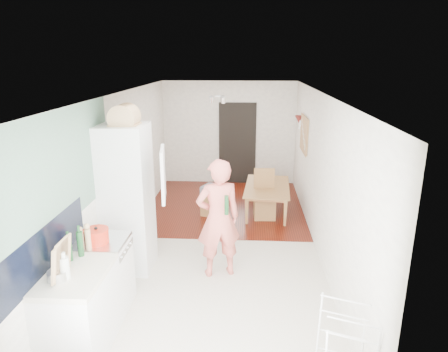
# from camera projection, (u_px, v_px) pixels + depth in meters

# --- Properties ---
(room_shell) EXTENTS (3.20, 7.00, 2.50)m
(room_shell) POSITION_uv_depth(u_px,v_px,m) (219.00, 174.00, 6.35)
(room_shell) COLOR white
(room_shell) RESTS_ON ground
(floor) EXTENTS (3.20, 7.00, 0.01)m
(floor) POSITION_uv_depth(u_px,v_px,m) (219.00, 245.00, 6.70)
(floor) COLOR silver
(floor) RESTS_ON ground
(wood_floor_overlay) EXTENTS (3.20, 3.30, 0.01)m
(wood_floor_overlay) POSITION_uv_depth(u_px,v_px,m) (225.00, 205.00, 8.47)
(wood_floor_overlay) COLOR #5C1809
(wood_floor_overlay) RESTS_ON room_shell
(sage_wall_panel) EXTENTS (0.02, 3.00, 1.30)m
(sage_wall_panel) POSITION_uv_depth(u_px,v_px,m) (60.00, 170.00, 4.35)
(sage_wall_panel) COLOR slate
(sage_wall_panel) RESTS_ON room_shell
(tile_splashback) EXTENTS (0.02, 1.90, 0.50)m
(tile_splashback) POSITION_uv_depth(u_px,v_px,m) (44.00, 251.00, 4.03)
(tile_splashback) COLOR black
(tile_splashback) RESTS_ON room_shell
(doorway_recess) EXTENTS (0.90, 0.04, 2.00)m
(doorway_recess) POSITION_uv_depth(u_px,v_px,m) (237.00, 144.00, 9.73)
(doorway_recess) COLOR black
(doorway_recess) RESTS_ON room_shell
(base_cabinet) EXTENTS (0.60, 0.90, 0.86)m
(base_cabinet) POSITION_uv_depth(u_px,v_px,m) (79.00, 314.00, 4.22)
(base_cabinet) COLOR white
(base_cabinet) RESTS_ON room_shell
(worktop) EXTENTS (0.62, 0.92, 0.06)m
(worktop) POSITION_uv_depth(u_px,v_px,m) (75.00, 275.00, 4.09)
(worktop) COLOR silver
(worktop) RESTS_ON room_shell
(range_cooker) EXTENTS (0.60, 0.60, 0.88)m
(range_cooker) POSITION_uv_depth(u_px,v_px,m) (104.00, 276.00, 4.93)
(range_cooker) COLOR white
(range_cooker) RESTS_ON room_shell
(cooker_top) EXTENTS (0.60, 0.60, 0.04)m
(cooker_top) POSITION_uv_depth(u_px,v_px,m) (101.00, 242.00, 4.80)
(cooker_top) COLOR silver
(cooker_top) RESTS_ON room_shell
(fridge_housing) EXTENTS (0.66, 0.66, 2.15)m
(fridge_housing) POSITION_uv_depth(u_px,v_px,m) (127.00, 199.00, 5.72)
(fridge_housing) COLOR white
(fridge_housing) RESTS_ON room_shell
(fridge_door) EXTENTS (0.14, 0.56, 0.70)m
(fridge_door) POSITION_uv_depth(u_px,v_px,m) (163.00, 174.00, 5.27)
(fridge_door) COLOR white
(fridge_door) RESTS_ON room_shell
(fridge_interior) EXTENTS (0.02, 0.52, 0.66)m
(fridge_interior) POSITION_uv_depth(u_px,v_px,m) (146.00, 168.00, 5.57)
(fridge_interior) COLOR white
(fridge_interior) RESTS_ON room_shell
(pinboard) EXTENTS (0.03, 0.90, 0.70)m
(pinboard) POSITION_uv_depth(u_px,v_px,m) (304.00, 134.00, 7.99)
(pinboard) COLOR tan
(pinboard) RESTS_ON room_shell
(pinboard_frame) EXTENTS (0.00, 0.94, 0.74)m
(pinboard_frame) POSITION_uv_depth(u_px,v_px,m) (303.00, 134.00, 7.99)
(pinboard_frame) COLOR #9D6234
(pinboard_frame) RESTS_ON room_shell
(wall_sconce) EXTENTS (0.18, 0.18, 0.16)m
(wall_sconce) POSITION_uv_depth(u_px,v_px,m) (299.00, 119.00, 8.55)
(wall_sconce) COLOR maroon
(wall_sconce) RESTS_ON room_shell
(person) EXTENTS (0.85, 0.69, 2.03)m
(person) POSITION_uv_depth(u_px,v_px,m) (218.00, 208.00, 5.54)
(person) COLOR #E26A5E
(person) RESTS_ON floor
(dining_table) EXTENTS (0.83, 1.38, 0.47)m
(dining_table) POSITION_uv_depth(u_px,v_px,m) (268.00, 201.00, 8.08)
(dining_table) COLOR #9D6234
(dining_table) RESTS_ON floor
(dining_chair) EXTENTS (0.42, 0.42, 0.96)m
(dining_chair) POSITION_uv_depth(u_px,v_px,m) (265.00, 195.00, 7.70)
(dining_chair) COLOR #9D6234
(dining_chair) RESTS_ON floor
(stool) EXTENTS (0.43, 0.43, 0.45)m
(stool) POSITION_uv_depth(u_px,v_px,m) (212.00, 204.00, 7.92)
(stool) COLOR #9D6234
(stool) RESTS_ON floor
(grey_drape) EXTENTS (0.48, 0.48, 0.17)m
(grey_drape) POSITION_uv_depth(u_px,v_px,m) (213.00, 190.00, 7.82)
(grey_drape) COLOR slate
(grey_drape) RESTS_ON stool
(drying_rack) EXTENTS (0.56, 0.54, 0.88)m
(drying_rack) POSITION_uv_depth(u_px,v_px,m) (345.00, 350.00, 3.67)
(drying_rack) COLOR white
(drying_rack) RESTS_ON floor
(bread_bin) EXTENTS (0.41, 0.39, 0.20)m
(bread_bin) POSITION_uv_depth(u_px,v_px,m) (124.00, 117.00, 5.37)
(bread_bin) COLOR tan
(bread_bin) RESTS_ON fridge_housing
(red_casserole) EXTENTS (0.30, 0.30, 0.17)m
(red_casserole) POSITION_uv_depth(u_px,v_px,m) (97.00, 236.00, 4.71)
(red_casserole) COLOR red
(red_casserole) RESTS_ON cooker_top
(steel_pan) EXTENTS (0.20, 0.20, 0.10)m
(steel_pan) POSITION_uv_depth(u_px,v_px,m) (58.00, 275.00, 3.93)
(steel_pan) COLOR silver
(steel_pan) RESTS_ON worktop
(held_bottle) EXTENTS (0.06, 0.06, 0.27)m
(held_bottle) POSITION_uv_depth(u_px,v_px,m) (226.00, 205.00, 5.31)
(held_bottle) COLOR #17411E
(held_bottle) RESTS_ON person
(bottle_a) EXTENTS (0.08, 0.08, 0.27)m
(bottle_a) POSITION_uv_depth(u_px,v_px,m) (69.00, 249.00, 4.28)
(bottle_a) COLOR #17411E
(bottle_a) RESTS_ON worktop
(bottle_b) EXTENTS (0.07, 0.07, 0.29)m
(bottle_b) POSITION_uv_depth(u_px,v_px,m) (80.00, 244.00, 4.38)
(bottle_b) COLOR #17411E
(bottle_b) RESTS_ON worktop
(bottle_c) EXTENTS (0.10, 0.10, 0.23)m
(bottle_c) POSITION_uv_depth(u_px,v_px,m) (65.00, 268.00, 3.93)
(bottle_c) COLOR silver
(bottle_c) RESTS_ON worktop
(pepper_mill_front) EXTENTS (0.07, 0.07, 0.21)m
(pepper_mill_front) POSITION_uv_depth(u_px,v_px,m) (81.00, 240.00, 4.56)
(pepper_mill_front) COLOR tan
(pepper_mill_front) RESTS_ON worktop
(pepper_mill_back) EXTENTS (0.07, 0.07, 0.24)m
(pepper_mill_back) POSITION_uv_depth(u_px,v_px,m) (88.00, 239.00, 4.55)
(pepper_mill_back) COLOR tan
(pepper_mill_back) RESTS_ON worktop
(chopping_boards) EXTENTS (0.07, 0.31, 0.41)m
(chopping_boards) POSITION_uv_depth(u_px,v_px,m) (61.00, 259.00, 3.92)
(chopping_boards) COLOR tan
(chopping_boards) RESTS_ON worktop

